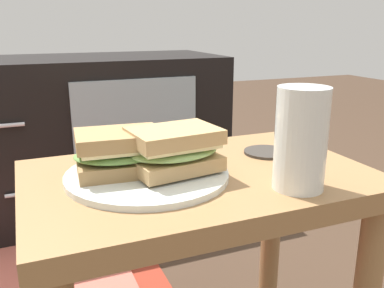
{
  "coord_description": "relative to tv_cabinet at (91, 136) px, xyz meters",
  "views": [
    {
      "loc": [
        -0.26,
        -0.59,
        0.7
      ],
      "look_at": [
        -0.01,
        0.0,
        0.51
      ],
      "focal_mm": 39.18,
      "sensor_mm": 36.0,
      "label": 1
    }
  ],
  "objects": [
    {
      "name": "side_table",
      "position": [
        0.03,
        -0.95,
        0.08
      ],
      "size": [
        0.56,
        0.36,
        0.46
      ],
      "color": "olive",
      "rests_on": "ground"
    },
    {
      "name": "tv_cabinet",
      "position": [
        0.0,
        0.0,
        0.0
      ],
      "size": [
        0.96,
        0.46,
        0.58
      ],
      "color": "black",
      "rests_on": "ground"
    },
    {
      "name": "plate",
      "position": [
        -0.05,
        -0.94,
        0.17
      ],
      "size": [
        0.26,
        0.26,
        0.01
      ],
      "primitive_type": "cylinder",
      "color": "silver",
      "rests_on": "side_table"
    },
    {
      "name": "sandwich_front",
      "position": [
        -0.09,
        -0.92,
        0.21
      ],
      "size": [
        0.15,
        0.11,
        0.07
      ],
      "color": "#9E7A4C",
      "rests_on": "plate"
    },
    {
      "name": "sandwich_back",
      "position": [
        -0.01,
        -0.96,
        0.22
      ],
      "size": [
        0.16,
        0.12,
        0.07
      ],
      "color": "tan",
      "rests_on": "plate"
    },
    {
      "name": "beer_glass",
      "position": [
        0.14,
        -1.06,
        0.24
      ],
      "size": [
        0.08,
        0.08,
        0.15
      ],
      "color": "silver",
      "rests_on": "side_table"
    },
    {
      "name": "coaster",
      "position": [
        0.19,
        -0.9,
        0.17
      ],
      "size": [
        0.08,
        0.08,
        0.01
      ],
      "primitive_type": "cylinder",
      "color": "#332D28",
      "rests_on": "side_table"
    }
  ]
}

